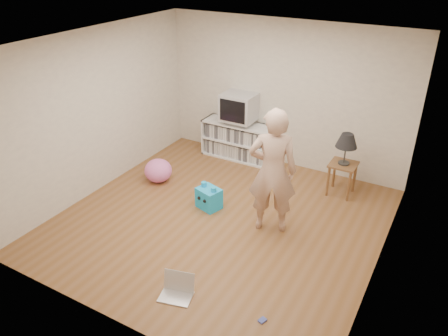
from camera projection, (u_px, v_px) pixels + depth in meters
ground at (220, 220)px, 6.52m from camera, size 4.50×4.50×0.00m
walls at (220, 141)px, 5.92m from camera, size 4.52×4.52×2.60m
ceiling at (220, 43)px, 5.32m from camera, size 4.50×4.50×0.01m
media_unit at (239, 140)px, 8.26m from camera, size 1.40×0.45×0.70m
dvd_deck at (239, 122)px, 8.07m from camera, size 0.45×0.35×0.07m
crt_tv at (239, 107)px, 7.94m from camera, size 0.60×0.53×0.50m
side_table at (343, 171)px, 7.03m from camera, size 0.42×0.42×0.55m
table_lamp at (347, 141)px, 6.78m from camera, size 0.34×0.34×0.52m
person at (273, 172)px, 5.94m from camera, size 0.78×0.66×1.83m
laptop at (177, 289)px, 5.14m from camera, size 0.44×0.39×0.26m
playing_cards at (262, 320)px, 4.79m from camera, size 0.09×0.11×0.02m
plush_blue at (209, 198)px, 6.76m from camera, size 0.42×0.37×0.41m
plush_pink at (158, 171)px, 7.50m from camera, size 0.56×0.56×0.40m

